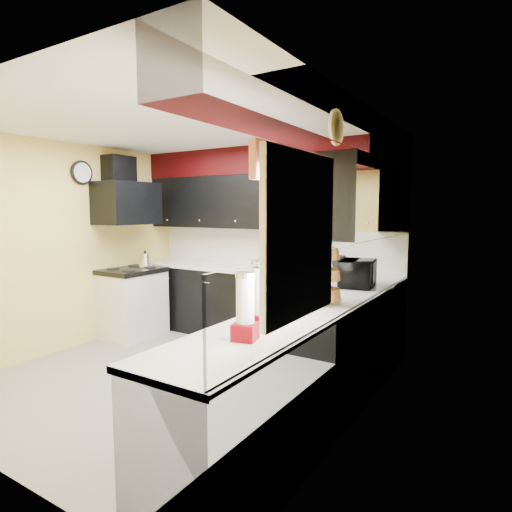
{
  "coord_description": "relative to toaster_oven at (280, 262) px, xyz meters",
  "views": [
    {
      "loc": [
        2.87,
        -3.14,
        1.7
      ],
      "look_at": [
        0.47,
        0.72,
        1.2
      ],
      "focal_mm": 30.0,
      "sensor_mm": 36.0,
      "label": 1
    }
  ],
  "objects": [
    {
      "name": "upper_right",
      "position": [
        1.26,
        -0.53,
        0.74
      ],
      "size": [
        0.35,
        1.8,
        0.7
      ],
      "primitive_type": "cube",
      "color": "black",
      "rests_on": "wall_right"
    },
    {
      "name": "pan_mid",
      "position": [
        0.46,
        -0.01,
        0.69
      ],
      "size": [
        0.03,
        0.28,
        0.46
      ],
      "primitive_type": null,
      "color": "black",
      "rests_on": "upper_back"
    },
    {
      "name": "splash_back",
      "position": [
        -0.36,
        0.36,
        0.13
      ],
      "size": [
        3.6,
        0.02,
        0.5
      ],
      "primitive_type": "cube",
      "color": "white",
      "rests_on": "counter_back"
    },
    {
      "name": "stove",
      "position": [
        -1.86,
        -0.68,
        -0.63
      ],
      "size": [
        0.6,
        0.75,
        0.86
      ],
      "primitive_type": "cube",
      "color": "white",
      "rests_on": "ground"
    },
    {
      "name": "counter_back",
      "position": [
        -0.36,
        0.07,
        -0.14
      ],
      "size": [
        3.62,
        0.64,
        0.04
      ],
      "primitive_type": "cube",
      "color": "white",
      "rests_on": "cab_back"
    },
    {
      "name": "soffit_back",
      "position": [
        -0.36,
        0.19,
        1.27
      ],
      "size": [
        3.6,
        0.36,
        0.35
      ],
      "primitive_type": "cube",
      "color": "black",
      "rests_on": "wall_back"
    },
    {
      "name": "upper_back",
      "position": [
        -0.86,
        0.2,
        0.74
      ],
      "size": [
        2.6,
        0.35,
        0.7
      ],
      "primitive_type": "cube",
      "color": "black",
      "rests_on": "wall_back"
    },
    {
      "name": "utensil_crock",
      "position": [
        0.43,
        0.1,
        -0.04
      ],
      "size": [
        0.18,
        0.18,
        0.15
      ],
      "primitive_type": "cylinder",
      "rotation": [
        0.0,
        0.0,
        -0.29
      ],
      "color": "white",
      "rests_on": "counter_back"
    },
    {
      "name": "microwave",
      "position": [
        1.14,
        -0.47,
        0.02
      ],
      "size": [
        0.4,
        0.52,
        0.26
      ],
      "primitive_type": "imported",
      "rotation": [
        0.0,
        0.0,
        1.76
      ],
      "color": "black",
      "rests_on": "counter_right"
    },
    {
      "name": "ground",
      "position": [
        -0.36,
        -1.43,
        -1.06
      ],
      "size": [
        3.6,
        3.6,
        0.0
      ],
      "primitive_type": "plane",
      "color": "gray",
      "rests_on": "ground"
    },
    {
      "name": "clock",
      "position": [
        -2.13,
        -1.18,
        1.09
      ],
      "size": [
        0.03,
        0.3,
        0.3
      ],
      "primitive_type": null,
      "color": "black",
      "rests_on": "wall_left"
    },
    {
      "name": "cab_back",
      "position": [
        -0.36,
        0.07,
        -0.61
      ],
      "size": [
        3.6,
        0.6,
        0.9
      ],
      "primitive_type": "cube",
      "color": "black",
      "rests_on": "ground"
    },
    {
      "name": "deco_plate",
      "position": [
        1.41,
        -1.78,
        1.19
      ],
      "size": [
        0.03,
        0.24,
        0.24
      ],
      "primitive_type": null,
      "color": "white",
      "rests_on": "wall_right"
    },
    {
      "name": "dispenser_b",
      "position": [
        1.17,
        -2.53,
        0.07
      ],
      "size": [
        0.16,
        0.16,
        0.37
      ],
      "primitive_type": null,
      "rotation": [
        0.0,
        0.0,
        0.23
      ],
      "color": "#61190D",
      "rests_on": "counter_right"
    },
    {
      "name": "counter_right",
      "position": [
        1.14,
        -1.73,
        -0.14
      ],
      "size": [
        0.64,
        3.02,
        0.04
      ],
      "primitive_type": "cube",
      "color": "white",
      "rests_on": "cab_right"
    },
    {
      "name": "wall_left",
      "position": [
        -2.16,
        -1.43,
        0.19
      ],
      "size": [
        0.06,
        3.6,
        2.5
      ],
      "primitive_type": "cube",
      "color": "#E0C666",
      "rests_on": "ground"
    },
    {
      "name": "splash_right",
      "position": [
        1.43,
        -1.43,
        0.13
      ],
      "size": [
        0.02,
        3.6,
        0.5
      ],
      "primitive_type": "cube",
      "color": "white",
      "rests_on": "counter_right"
    },
    {
      "name": "pan_low",
      "position": [
        0.46,
        0.25,
        0.66
      ],
      "size": [
        0.03,
        0.24,
        0.42
      ],
      "primitive_type": null,
      "color": "black",
      "rests_on": "upper_back"
    },
    {
      "name": "toaster_oven",
      "position": [
        0.0,
        0.0,
        0.0
      ],
      "size": [
        0.46,
        0.41,
        0.23
      ],
      "primitive_type": "imported",
      "rotation": [
        0.0,
        0.0,
        -0.22
      ],
      "color": "black",
      "rests_on": "counter_back"
    },
    {
      "name": "valance",
      "position": [
        1.37,
        -2.33,
        0.89
      ],
      "size": [
        0.04,
        0.88,
        0.2
      ],
      "primitive_type": "cube",
      "color": "red",
      "rests_on": "wall_right"
    },
    {
      "name": "pan_top",
      "position": [
        0.46,
        0.12,
        0.94
      ],
      "size": [
        0.03,
        0.22,
        0.4
      ],
      "primitive_type": null,
      "color": "black",
      "rests_on": "upper_back"
    },
    {
      "name": "hood_duct",
      "position": [
        -2.04,
        -0.68,
        1.14
      ],
      "size": [
        0.24,
        0.4,
        0.4
      ],
      "primitive_type": "cube",
      "color": "black",
      "rests_on": "wall_left"
    },
    {
      "name": "window",
      "position": [
        1.42,
        -2.33,
        0.49
      ],
      "size": [
        0.03,
        0.86,
        0.96
      ],
      "primitive_type": null,
      "color": "white",
      "rests_on": "wall_right"
    },
    {
      "name": "soffit_right",
      "position": [
        1.26,
        -1.61,
        1.27
      ],
      "size": [
        0.36,
        3.24,
        0.35
      ],
      "primitive_type": "cube",
      "color": "black",
      "rests_on": "wall_right"
    },
    {
      "name": "dispenser_a",
      "position": [
        1.12,
        -2.27,
        0.1
      ],
      "size": [
        0.19,
        0.19,
        0.42
      ],
      "primitive_type": null,
      "rotation": [
        0.0,
        0.0,
        -0.25
      ],
      "color": "#5F0006",
      "rests_on": "counter_right"
    },
    {
      "name": "wall_back",
      "position": [
        -0.36,
        0.37,
        0.19
      ],
      "size": [
        3.6,
        0.06,
        2.5
      ],
      "primitive_type": "cube",
      "color": "#E0C666",
      "rests_on": "ground"
    },
    {
      "name": "hood",
      "position": [
        -1.91,
        -0.68,
        0.72
      ],
      "size": [
        0.5,
        0.78,
        0.55
      ],
      "primitive_type": "cube",
      "color": "black",
      "rests_on": "wall_left"
    },
    {
      "name": "cut_board",
      "position": [
        0.47,
        -0.13,
        0.74
      ],
      "size": [
        0.03,
        0.26,
        0.35
      ],
      "primitive_type": "cube",
      "color": "white",
      "rests_on": "upper_back"
    },
    {
      "name": "ceiling",
      "position": [
        -0.36,
        -1.43,
        1.44
      ],
      "size": [
        3.6,
        3.6,
        0.06
      ],
      "primitive_type": "cube",
      "color": "white",
      "rests_on": "wall_back"
    },
    {
      "name": "knife_block",
      "position": [
        0.74,
        0.12,
        -0.01
      ],
      "size": [
        0.14,
        0.17,
        0.22
      ],
      "primitive_type": "cube",
      "rotation": [
        0.0,
        0.0,
        -0.36
      ],
      "color": "black",
      "rests_on": "counter_back"
    },
    {
      "name": "kettle",
      "position": [
        -1.87,
        -0.42,
        -0.05
      ],
      "size": [
        0.24,
        0.24,
        0.17
      ],
      "primitive_type": null,
      "rotation": [
        0.0,
        0.0,
        -0.25
      ],
      "color": "silver",
      "rests_on": "cooktop"
    },
    {
      "name": "baskets",
      "position": [
        1.16,
        -1.38,
        0.12
      ],
      "size": [
        0.27,
        0.27,
        0.5
      ],
      "primitive_type": null,
      "color": "brown",
      "rests_on": "upper_right"
    },
    {
      "name": "cab_right",
      "position": [
        1.14,
        -1.73,
        -0.61
      ],
      "size": [
        0.6,
        3.0,
        0.9
      ],
      "primitive_type": "cube",
      "color": "black",
      "rests_on": "ground"
    },
    {
      "name": "wall_right",
      "position": [
        1.44,
        -1.43,
        0.19
      ],
      "size": [
        0.06,
        3.6,
        2.5
      ],
      "primitive_type": "cube",
      "color": "#E0C666",
      "rests_on": "ground"
    },
    {
      "name": "cooktop",
      "position": [
        -1.86,
        -0.68,
        -0.17
      ],
      "size": [
        0.62,
        0.77,
        0.06
      ],
      "primitive_type": "cube",
      "color": "black",
      "rests_on": "stove"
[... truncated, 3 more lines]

